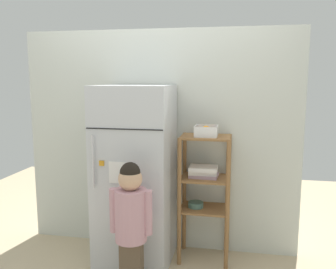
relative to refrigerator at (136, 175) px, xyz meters
The scene contains 6 objects.
ground_plane 0.79m from the refrigerator, ahead, with size 6.00×6.00×0.00m, color tan.
kitchen_wall_back 0.44m from the refrigerator, 67.76° to the left, with size 2.59×0.03×2.06m, color silver.
refrigerator is the anchor object (origin of this frame).
child_standing 0.52m from the refrigerator, 78.31° to the right, with size 0.33×0.24×1.01m.
pantry_shelf_unit 0.61m from the refrigerator, 13.36° to the left, with size 0.44×0.34×1.12m.
fruit_bin 0.72m from the refrigerator, 12.09° to the left, with size 0.19×0.19×0.09m.
Camera 1 is at (0.71, -2.90, 1.61)m, focal length 38.39 mm.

